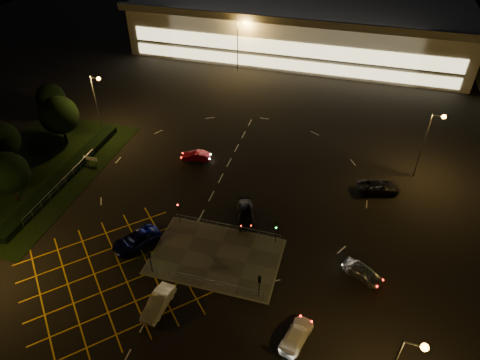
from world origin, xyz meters
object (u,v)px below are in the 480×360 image
(car_left_blue, at_px, (136,240))
(car_circ_red, at_px, (196,156))
(signal_se, at_px, (259,282))
(car_queue_white, at_px, (158,303))
(signal_ne, at_px, (276,228))
(car_east_grey, at_px, (379,187))
(car_approach_white, at_px, (297,335))
(signal_sw, at_px, (150,257))
(car_far_dkgrey, at_px, (245,214))
(car_right_silver, at_px, (363,272))
(signal_nw, at_px, (179,209))

(car_left_blue, xyz_separation_m, car_circ_red, (0.60, 18.06, -0.10))
(signal_se, xyz_separation_m, car_queue_white, (-9.39, -3.97, -1.60))
(signal_ne, height_order, car_queue_white, signal_ne)
(signal_ne, distance_m, car_left_blue, 16.29)
(car_queue_white, relative_size, car_east_grey, 0.84)
(signal_ne, xyz_separation_m, car_approach_white, (4.54, -11.69, -1.68))
(car_left_blue, distance_m, car_approach_white, 21.21)
(car_queue_white, xyz_separation_m, car_east_grey, (20.65, 25.11, 0.00))
(signal_sw, xyz_separation_m, signal_se, (12.00, 0.00, 0.00))
(signal_se, distance_m, car_far_dkgrey, 12.05)
(car_east_grey, height_order, car_approach_white, car_east_grey)
(car_left_blue, distance_m, car_far_dkgrey, 13.49)
(signal_sw, relative_size, signal_ne, 1.00)
(signal_se, bearing_deg, car_right_silver, -150.40)
(signal_sw, distance_m, car_queue_white, 5.02)
(car_left_blue, height_order, car_right_silver, car_left_blue)
(car_queue_white, distance_m, car_left_blue, 9.46)
(car_left_blue, relative_size, car_circ_red, 1.36)
(signal_ne, xyz_separation_m, car_left_blue, (-15.50, -4.74, -1.58))
(car_far_dkgrey, bearing_deg, signal_sw, -142.23)
(signal_nw, height_order, car_queue_white, signal_nw)
(car_circ_red, bearing_deg, car_right_silver, 45.81)
(signal_se, xyz_separation_m, car_right_silver, (10.05, 5.71, -1.61))
(signal_ne, bearing_deg, car_right_silver, -12.79)
(car_left_blue, xyz_separation_m, car_east_grey, (26.76, 17.89, -0.02))
(signal_sw, relative_size, signal_se, 1.00)
(signal_ne, height_order, car_far_dkgrey, signal_ne)
(signal_se, distance_m, car_left_blue, 15.92)
(car_left_blue, relative_size, car_far_dkgrey, 1.11)
(car_left_blue, distance_m, car_right_silver, 25.66)
(signal_se, height_order, car_east_grey, signal_se)
(car_circ_red, bearing_deg, car_left_blue, -14.08)
(car_circ_red, bearing_deg, car_queue_white, 0.13)
(signal_sw, xyz_separation_m, signal_nw, (0.00, 7.99, 0.00))
(signal_nw, relative_size, car_east_grey, 0.57)
(signal_sw, height_order, signal_nw, same)
(signal_nw, height_order, car_right_silver, signal_nw)
(car_left_blue, height_order, car_approach_white, car_left_blue)
(car_right_silver, bearing_deg, car_far_dkgrey, 98.66)
(signal_nw, bearing_deg, car_queue_white, -77.67)
(car_queue_white, height_order, car_far_dkgrey, car_queue_white)
(car_right_silver, height_order, car_approach_white, car_right_silver)
(signal_sw, relative_size, car_east_grey, 0.57)
(signal_sw, relative_size, car_right_silver, 0.71)
(signal_ne, distance_m, car_east_grey, 17.38)
(signal_ne, height_order, car_circ_red, signal_ne)
(car_far_dkgrey, bearing_deg, car_right_silver, -38.29)
(signal_se, relative_size, car_approach_white, 0.66)
(car_queue_white, height_order, car_circ_red, car_queue_white)
(car_queue_white, distance_m, car_approach_white, 13.93)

